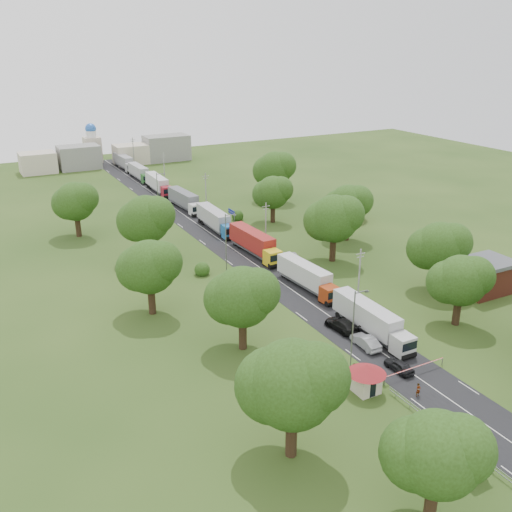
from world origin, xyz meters
TOP-DOWN VIEW (x-y plane):
  - ground at (0.00, 0.00)m, footprint 260.00×260.00m
  - road at (0.00, 20.00)m, footprint 8.00×200.00m
  - boom_barrier at (-1.36, -25.00)m, footprint 9.22×0.35m
  - guard_booth at (-7.20, -25.00)m, footprint 4.40×4.40m
  - kiosk at (-7.00, -40.00)m, footprint 2.30×2.30m
  - guard_rail at (-5.00, -35.00)m, footprint 0.10×17.00m
  - info_sign at (5.20, 35.00)m, footprint 0.12×3.10m
  - pole_1 at (5.50, -7.00)m, footprint 1.60×0.24m
  - pole_2 at (5.50, 21.00)m, footprint 1.60×0.24m
  - pole_3 at (5.50, 49.00)m, footprint 1.60×0.24m
  - pole_4 at (5.50, 77.00)m, footprint 1.60×0.24m
  - pole_5 at (5.50, 105.00)m, footprint 1.60×0.24m
  - lamp_0 at (-5.35, -20.00)m, footprint 2.03×0.22m
  - lamp_1 at (-5.35, 15.00)m, footprint 2.03×0.22m
  - lamp_2 at (-5.35, 50.00)m, footprint 2.03×0.22m
  - tree_2 at (13.99, -17.86)m, footprint 8.00×8.00m
  - tree_3 at (19.99, -7.84)m, footprint 8.80×8.80m
  - tree_4 at (12.99, 10.17)m, footprint 9.60×9.60m
  - tree_5 at (21.99, 18.16)m, footprint 8.80×8.80m
  - tree_6 at (14.99, 35.14)m, footprint 8.00×8.00m
  - tree_7 at (23.99, 50.17)m, footprint 9.60×9.60m
  - tree_8 at (-14.01, -41.86)m, footprint 8.00×8.00m
  - tree_9 at (-20.01, -29.83)m, footprint 9.60×9.60m
  - tree_10 at (-15.01, -9.84)m, footprint 8.80×8.80m
  - tree_11 at (-22.01, 5.16)m, footprint 8.80×8.80m
  - tree_12 at (-16.01, 25.17)m, footprint 9.60×9.60m
  - tree_13 at (-24.01, 45.16)m, footprint 8.80×8.80m
  - house_brick at (26.00, -12.00)m, footprint 8.60×6.60m
  - house_cream at (30.00, 30.00)m, footprint 10.08×10.08m
  - distant_town at (0.68, 110.00)m, footprint 52.00×8.00m
  - church at (-4.00, 118.00)m, footprint 5.00×5.00m
  - truck_0 at (1.70, -14.69)m, footprint 2.60×14.70m
  - truck_1 at (2.34, 1.80)m, footprint 3.20×14.29m
  - truck_2 at (2.23, 19.24)m, footprint 3.26×15.50m
  - truck_3 at (1.80, 35.78)m, footprint 2.94×15.19m
  - truck_4 at (2.01, 53.36)m, footprint 3.20×14.64m
  - truck_5 at (1.71, 71.28)m, footprint 2.82×14.87m
  - truck_6 at (1.73, 87.47)m, footprint 2.64×13.90m
  - truck_7 at (1.86, 103.26)m, footprint 2.99×14.71m
  - car_lane_front at (-1.00, -23.50)m, footprint 1.72×4.10m
  - car_lane_mid at (-1.00, -17.19)m, footprint 1.90×4.90m
  - car_lane_rear at (-1.00, -12.00)m, footprint 2.72×5.70m
  - car_verge_near at (6.90, 13.55)m, footprint 3.07×5.13m
  - car_verge_far at (7.34, 30.73)m, footprint 2.35×4.38m
  - pedestrian_near at (-2.66, -28.50)m, footprint 0.59×0.39m
  - pedestrian_booth at (-6.50, -22.00)m, footprint 0.95×1.03m

SIDE VIEW (x-z plane):
  - ground at x=0.00m, z-range 0.00..0.00m
  - road at x=0.00m, z-range -0.02..0.02m
  - guard_rail at x=-5.00m, z-range -0.85..0.85m
  - car_verge_near at x=6.90m, z-range 0.00..1.34m
  - car_lane_front at x=-1.00m, z-range 0.00..1.39m
  - car_verge_far at x=7.34m, z-range 0.00..1.42m
  - pedestrian_near at x=-2.66m, z-range 0.00..1.59m
  - car_lane_mid at x=-1.00m, z-range 0.00..1.59m
  - car_lane_rear at x=-1.00m, z-range 0.00..1.60m
  - pedestrian_booth at x=-6.50m, z-range 0.00..1.69m
  - boom_barrier at x=-1.36m, z-range 0.30..1.48m
  - kiosk at x=-7.00m, z-range 0.02..2.43m
  - truck_6 at x=1.73m, z-range 0.12..3.97m
  - truck_1 at x=2.34m, z-range 0.12..4.06m
  - truck_4 at x=2.01m, z-range 0.12..4.17m
  - truck_7 at x=1.86m, z-range 0.12..4.19m
  - truck_0 at x=1.70m, z-range 0.12..4.20m
  - guard_booth at x=-7.20m, z-range 0.44..3.89m
  - truck_5 at x=1.71m, z-range 0.13..4.24m
  - truck_3 at x=1.80m, z-range 0.13..4.33m
  - truck_2 at x=2.23m, z-range 0.13..4.41m
  - house_brick at x=26.00m, z-range 0.05..5.25m
  - info_sign at x=5.20m, z-range 0.95..5.05m
  - distant_town at x=0.68m, z-range -0.51..7.49m
  - house_cream at x=30.00m, z-range 0.74..6.54m
  - pole_1 at x=5.50m, z-range 0.18..9.18m
  - pole_2 at x=5.50m, z-range 0.18..9.18m
  - pole_3 at x=5.50m, z-range 0.18..9.18m
  - pole_4 at x=5.50m, z-range 0.18..9.18m
  - pole_5 at x=5.50m, z-range 0.18..9.18m
  - church at x=-4.00m, z-range -0.76..11.54m
  - lamp_0 at x=-5.35m, z-range 0.55..10.55m
  - lamp_1 at x=-5.35m, z-range 0.55..10.55m
  - lamp_2 at x=-5.35m, z-range 0.55..10.55m
  - tree_2 at x=13.99m, z-range 1.55..11.65m
  - tree_6 at x=14.99m, z-range 1.55..11.65m
  - tree_8 at x=-14.01m, z-range 1.55..11.65m
  - tree_3 at x=19.99m, z-range 1.69..12.76m
  - tree_5 at x=21.99m, z-range 1.69..12.76m
  - tree_10 at x=-15.01m, z-range 1.69..12.76m
  - tree_11 at x=-22.01m, z-range 1.69..12.76m
  - tree_13 at x=-24.01m, z-range 1.69..12.76m
  - tree_4 at x=12.99m, z-range 1.83..13.88m
  - tree_7 at x=23.99m, z-range 1.83..13.88m
  - tree_9 at x=-20.01m, z-range 1.83..13.88m
  - tree_12 at x=-16.01m, z-range 1.83..13.88m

